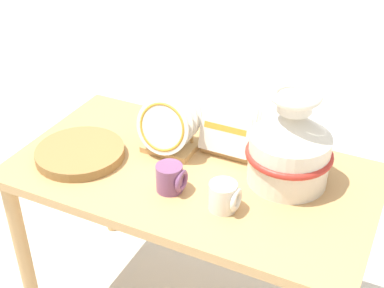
# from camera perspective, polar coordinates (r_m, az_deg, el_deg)

# --- Properties ---
(display_table) EXTENTS (1.25, 0.68, 0.71)m
(display_table) POSITION_cam_1_polar(r_m,az_deg,el_deg) (1.90, -0.00, -5.24)
(display_table) COLOR tan
(display_table) RESTS_ON ground_plane
(ceramic_vase) EXTENTS (0.29, 0.29, 0.33)m
(ceramic_vase) POSITION_cam_1_polar(r_m,az_deg,el_deg) (1.75, 10.43, -0.09)
(ceramic_vase) COLOR silver
(ceramic_vase) RESTS_ON display_table
(dish_rack_round_plates) EXTENTS (0.20, 0.17, 0.22)m
(dish_rack_round_plates) POSITION_cam_1_polar(r_m,az_deg,el_deg) (1.90, -2.53, 1.66)
(dish_rack_round_plates) COLOR tan
(dish_rack_round_plates) RESTS_ON display_table
(dish_rack_square_plates) EXTENTS (0.19, 0.16, 0.21)m
(dish_rack_square_plates) POSITION_cam_1_polar(r_m,az_deg,el_deg) (1.92, 4.14, 1.29)
(dish_rack_square_plates) COLOR tan
(dish_rack_square_plates) RESTS_ON display_table
(wicker_charger_stack) EXTENTS (0.32, 0.32, 0.04)m
(wicker_charger_stack) POSITION_cam_1_polar(r_m,az_deg,el_deg) (1.94, -11.85, -0.95)
(wicker_charger_stack) COLOR olive
(wicker_charger_stack) RESTS_ON display_table
(mug_plum_glaze) EXTENTS (0.10, 0.09, 0.09)m
(mug_plum_glaze) POSITION_cam_1_polar(r_m,az_deg,el_deg) (1.73, -2.29, -3.66)
(mug_plum_glaze) COLOR #7A4770
(mug_plum_glaze) RESTS_ON display_table
(mug_cream_glaze) EXTENTS (0.10, 0.09, 0.09)m
(mug_cream_glaze) POSITION_cam_1_polar(r_m,az_deg,el_deg) (1.65, 3.47, -5.63)
(mug_cream_glaze) COLOR silver
(mug_cream_glaze) RESTS_ON display_table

